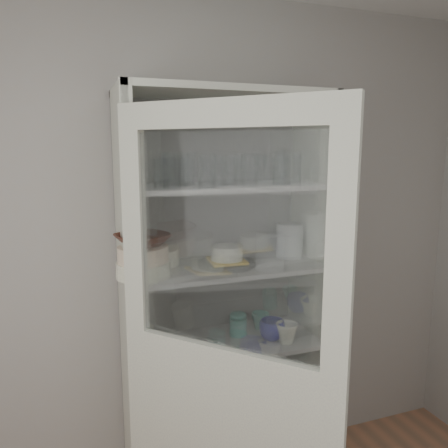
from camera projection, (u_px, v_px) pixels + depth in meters
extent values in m
cube|color=#A9A8A4|center=(174.00, 250.00, 2.31)|extent=(3.60, 0.02, 2.60)
cube|color=beige|center=(127.00, 317.00, 2.05)|extent=(0.03, 0.45, 2.10)
cube|color=beige|center=(308.00, 294.00, 2.37)|extent=(0.03, 0.45, 2.10)
cube|color=slate|center=(211.00, 292.00, 2.40)|extent=(1.00, 0.03, 2.10)
cube|color=beige|center=(224.00, 93.00, 2.03)|extent=(1.00, 0.45, 0.03)
cube|color=silver|center=(225.00, 415.00, 2.29)|extent=(0.94, 0.42, 0.02)
cube|color=silver|center=(225.00, 343.00, 2.23)|extent=(0.94, 0.42, 0.02)
cube|color=silver|center=(225.00, 267.00, 2.16)|extent=(0.94, 0.42, 0.02)
cube|color=silver|center=(225.00, 187.00, 2.09)|extent=(0.94, 0.42, 0.02)
cube|color=beige|center=(226.00, 113.00, 1.48)|extent=(0.65, 0.68, 0.10)
cube|color=beige|center=(135.00, 233.00, 1.73)|extent=(0.09, 0.09, 0.80)
cube|color=beige|center=(340.00, 255.00, 1.37)|extent=(0.09, 0.09, 0.80)
cube|color=silver|center=(225.00, 243.00, 1.55)|extent=(0.50, 0.53, 0.78)
cylinder|color=silver|center=(172.00, 171.00, 1.84)|extent=(0.08, 0.08, 0.16)
cylinder|color=silver|center=(161.00, 174.00, 1.87)|extent=(0.06, 0.06, 0.13)
cylinder|color=silver|center=(207.00, 171.00, 1.90)|extent=(0.08, 0.08, 0.15)
cylinder|color=silver|center=(249.00, 170.00, 1.97)|extent=(0.09, 0.09, 0.15)
cylinder|color=silver|center=(284.00, 171.00, 2.08)|extent=(0.07, 0.07, 0.13)
cylinder|color=silver|center=(293.00, 168.00, 2.09)|extent=(0.08, 0.08, 0.15)
cylinder|color=silver|center=(280.00, 170.00, 2.05)|extent=(0.08, 0.08, 0.14)
cylinder|color=silver|center=(167.00, 171.00, 2.01)|extent=(0.08, 0.08, 0.13)
cylinder|color=silver|center=(186.00, 168.00, 2.04)|extent=(0.09, 0.09, 0.16)
cylinder|color=silver|center=(181.00, 172.00, 1.99)|extent=(0.07, 0.07, 0.13)
cylinder|color=silver|center=(229.00, 170.00, 2.07)|extent=(0.09, 0.09, 0.14)
cylinder|color=silver|center=(242.00, 171.00, 2.12)|extent=(0.07, 0.07, 0.12)
cylinder|color=white|center=(144.00, 269.00, 1.96)|extent=(0.24, 0.24, 0.07)
cylinder|color=white|center=(157.00, 257.00, 2.16)|extent=(0.22, 0.22, 0.08)
cylinder|color=beige|center=(143.00, 254.00, 1.95)|extent=(0.28, 0.28, 0.07)
imported|color=#482015|center=(143.00, 240.00, 1.94)|extent=(0.30, 0.30, 0.06)
cylinder|color=silver|center=(227.00, 263.00, 2.16)|extent=(0.31, 0.31, 0.02)
cube|color=gold|center=(227.00, 261.00, 2.16)|extent=(0.18, 0.18, 0.01)
cylinder|color=white|center=(227.00, 253.00, 2.15)|extent=(0.17, 0.17, 0.07)
cylinder|color=silver|center=(290.00, 240.00, 2.31)|extent=(0.14, 0.14, 0.18)
imported|color=navy|center=(272.00, 330.00, 2.24)|extent=(0.16, 0.16, 0.10)
imported|color=teal|center=(260.00, 321.00, 2.38)|extent=(0.12, 0.12, 0.09)
imported|color=white|center=(286.00, 333.00, 2.20)|extent=(0.14, 0.14, 0.10)
cylinder|color=teal|center=(238.00, 327.00, 2.30)|extent=(0.09, 0.09, 0.09)
ellipsoid|color=teal|center=(238.00, 317.00, 2.29)|extent=(0.09, 0.09, 0.02)
cylinder|color=#B5B5B5|center=(204.00, 345.00, 2.14)|extent=(0.10, 0.10, 0.04)
cylinder|color=white|center=(143.00, 339.00, 2.10)|extent=(0.11, 0.11, 0.12)
imported|color=beige|center=(218.00, 411.00, 2.24)|extent=(0.23, 0.23, 0.07)
cube|color=#B1B1B1|center=(259.00, 400.00, 2.35)|extent=(0.22, 0.18, 0.06)
cylinder|color=silver|center=(219.00, 171.00, 1.99)|extent=(0.07, 0.07, 0.14)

